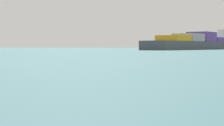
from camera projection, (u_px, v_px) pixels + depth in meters
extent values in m
cube|color=#3F444C|center=(202.00, 46.00, 411.30)|extent=(116.89, 204.87, 8.28)
cube|color=#59388C|center=(213.00, 40.00, 438.13)|extent=(33.66, 37.00, 5.20)
cube|color=#59388C|center=(202.00, 37.00, 410.89)|extent=(33.66, 37.00, 10.40)
cube|color=#99999E|center=(189.00, 38.00, 383.80)|extent=(33.66, 37.00, 7.80)
cube|color=gold|center=(173.00, 38.00, 356.72)|extent=(33.66, 37.00, 5.20)
cube|color=#756B56|center=(206.00, 43.00, 1263.55)|extent=(1357.05, 636.51, 29.30)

